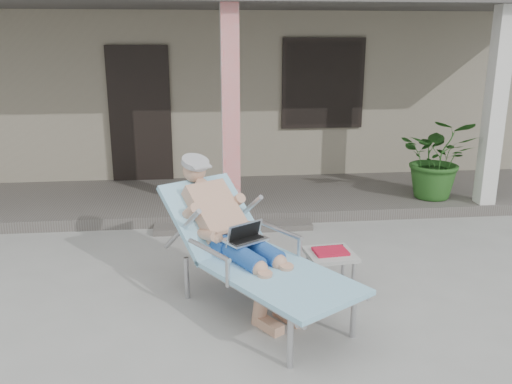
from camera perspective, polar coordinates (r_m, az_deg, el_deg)
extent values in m
plane|color=#9E9E99|center=(5.22, -0.94, -10.88)|extent=(60.00, 60.00, 0.00)
cube|color=gray|center=(11.18, -4.17, 11.51)|extent=(10.00, 5.00, 3.00)
cube|color=black|center=(8.73, -12.10, 7.98)|extent=(0.95, 0.06, 2.10)
cube|color=black|center=(8.87, 7.07, 11.26)|extent=(1.20, 0.06, 1.30)
cube|color=black|center=(8.87, 7.08, 11.26)|extent=(1.32, 0.05, 1.42)
cube|color=#605B56|center=(7.98, -2.97, -0.68)|extent=(10.00, 2.00, 0.15)
cube|color=red|center=(6.86, -2.70, 8.38)|extent=(0.22, 0.22, 2.61)
cube|color=silver|center=(7.90, 23.84, 8.05)|extent=(0.22, 0.22, 2.61)
cube|color=#605B56|center=(6.90, -2.39, -3.69)|extent=(2.00, 0.30, 0.07)
cylinder|color=#B7B7BC|center=(4.12, 3.62, -15.61)|extent=(0.05, 0.05, 0.41)
cylinder|color=#B7B7BC|center=(4.55, 10.21, -12.57)|extent=(0.05, 0.05, 0.41)
cylinder|color=#B7B7BC|center=(5.14, -7.30, -8.96)|extent=(0.05, 0.05, 0.41)
cylinder|color=#B7B7BC|center=(5.49, -1.13, -7.14)|extent=(0.05, 0.05, 0.41)
cube|color=#B7B7BC|center=(4.56, 2.50, -9.19)|extent=(1.29, 1.49, 0.03)
cube|color=#9CECF2|center=(4.54, 2.50, -8.89)|extent=(1.40, 1.59, 0.04)
cube|color=#B7B7BC|center=(5.18, -4.56, -3.01)|extent=(0.92, 0.90, 0.54)
cube|color=#9CECF2|center=(5.17, -4.57, -2.61)|extent=(1.05, 1.02, 0.61)
cylinder|color=#A4A4A6|center=(5.29, -6.60, 3.21)|extent=(0.37, 0.37, 0.14)
cube|color=silver|center=(4.81, -1.20, -5.02)|extent=(0.44, 0.41, 0.26)
cube|color=#ADAEA9|center=(5.26, 7.84, -6.51)|extent=(0.49, 0.49, 0.04)
cylinder|color=#B7B7BC|center=(5.14, 6.28, -9.32)|extent=(0.03, 0.03, 0.34)
cylinder|color=#B7B7BC|center=(5.23, 10.17, -9.05)|extent=(0.03, 0.03, 0.34)
cylinder|color=#B7B7BC|center=(5.46, 5.47, -7.73)|extent=(0.03, 0.03, 0.34)
cylinder|color=#B7B7BC|center=(5.54, 9.13, -7.51)|extent=(0.03, 0.03, 0.34)
cube|color=red|center=(5.25, 7.85, -6.20)|extent=(0.34, 0.26, 0.03)
cube|color=black|center=(5.36, 7.55, -5.78)|extent=(0.31, 0.05, 0.03)
imported|color=#26591E|center=(8.04, 18.62, 3.39)|extent=(1.30, 1.23, 1.15)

